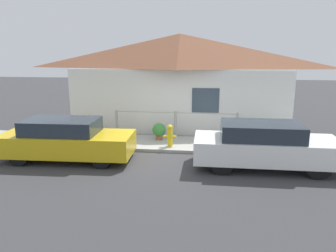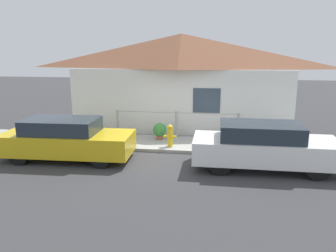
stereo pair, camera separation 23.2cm
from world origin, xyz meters
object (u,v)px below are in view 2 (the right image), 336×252
car_right (264,146)px  potted_plant_corner (255,133)px  fire_hydrant (170,135)px  potted_plant_by_fence (92,129)px  potted_plant_near_hydrant (160,130)px  car_left (66,139)px

car_right → potted_plant_corner: car_right is taller
fire_hydrant → potted_plant_by_fence: 3.27m
car_right → potted_plant_near_hydrant: bearing=146.2°
car_right → potted_plant_by_fence: 6.64m
car_left → fire_hydrant: car_left is taller
car_right → potted_plant_near_hydrant: size_ratio=6.65×
car_left → potted_plant_near_hydrant: car_left is taller
car_left → potted_plant_corner: car_left is taller
car_left → car_right: car_right is taller
car_right → fire_hydrant: car_right is taller
car_right → potted_plant_near_hydrant: 4.32m
car_left → potted_plant_corner: 6.66m
fire_hydrant → car_left: bearing=-153.9°
fire_hydrant → potted_plant_corner: bearing=13.5°
car_left → fire_hydrant: bearing=24.2°
car_right → potted_plant_by_fence: (-6.25, 2.23, -0.24)m
car_left → potted_plant_near_hydrant: (2.67, 2.42, -0.21)m
car_right → fire_hydrant: bearing=153.0°
fire_hydrant → potted_plant_near_hydrant: (-0.53, 0.85, -0.06)m
car_right → potted_plant_corner: (0.00, 2.30, -0.19)m
potted_plant_near_hydrant → potted_plant_corner: bearing=-1.9°
potted_plant_corner → fire_hydrant: bearing=-166.5°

